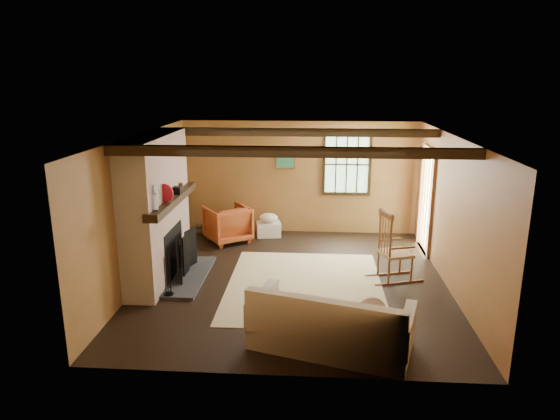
# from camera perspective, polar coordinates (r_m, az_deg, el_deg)

# --- Properties ---
(ground) EXTENTS (5.50, 5.50, 0.00)m
(ground) POSITION_cam_1_polar(r_m,az_deg,el_deg) (8.40, 1.50, -8.04)
(ground) COLOR black
(ground) RESTS_ON ground
(room_envelope) EXTENTS (5.02, 5.52, 2.44)m
(room_envelope) POSITION_cam_1_polar(r_m,az_deg,el_deg) (8.15, 3.21, 3.27)
(room_envelope) COLOR #A3603A
(room_envelope) RESTS_ON ground
(fireplace) EXTENTS (1.02, 2.30, 2.40)m
(fireplace) POSITION_cam_1_polar(r_m,az_deg,el_deg) (8.42, -13.76, -0.47)
(fireplace) COLOR brown
(fireplace) RESTS_ON ground
(rug) EXTENTS (2.50, 3.00, 0.01)m
(rug) POSITION_cam_1_polar(r_m,az_deg,el_deg) (8.21, 2.84, -8.60)
(rug) COLOR beige
(rug) RESTS_ON ground
(rocking_chair) EXTENTS (0.96, 0.69, 1.19)m
(rocking_chair) POSITION_cam_1_polar(r_m,az_deg,el_deg) (8.47, 12.80, -4.59)
(rocking_chair) COLOR tan
(rocking_chair) RESTS_ON ground
(sofa) EXTENTS (2.15, 1.40, 0.80)m
(sofa) POSITION_cam_1_polar(r_m,az_deg,el_deg) (6.36, 5.75, -13.27)
(sofa) COLOR silver
(sofa) RESTS_ON ground
(firewood_pile) EXTENTS (0.62, 0.11, 0.22)m
(firewood_pile) POSITION_cam_1_polar(r_m,az_deg,el_deg) (10.85, -7.95, -2.18)
(firewood_pile) COLOR brown
(firewood_pile) RESTS_ON ground
(laundry_basket) EXTENTS (0.56, 0.47, 0.30)m
(laundry_basket) POSITION_cam_1_polar(r_m,az_deg,el_deg) (10.62, -1.32, -2.20)
(laundry_basket) COLOR white
(laundry_basket) RESTS_ON ground
(basket_pillow) EXTENTS (0.41, 0.33, 0.20)m
(basket_pillow) POSITION_cam_1_polar(r_m,az_deg,el_deg) (10.55, -1.33, -0.91)
(basket_pillow) COLOR silver
(basket_pillow) RESTS_ON laundry_basket
(armchair) EXTENTS (1.13, 1.13, 0.75)m
(armchair) POSITION_cam_1_polar(r_m,az_deg,el_deg) (10.27, -6.01, -1.57)
(armchair) COLOR #BF6026
(armchair) RESTS_ON ground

